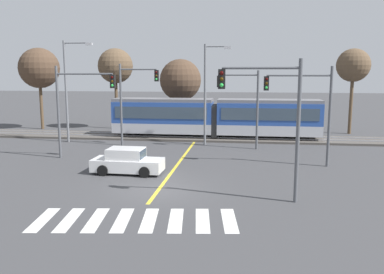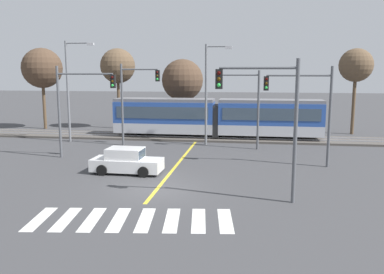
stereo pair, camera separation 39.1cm
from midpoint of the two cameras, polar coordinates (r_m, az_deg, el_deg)
The scene contains 26 objects.
ground_plane at distance 21.21m, azimuth -5.27°, elevation -7.41°, with size 200.00×200.00×0.00m, color #3D3D3F.
track_bed at distance 37.02m, azimuth 0.41°, elevation -0.06°, with size 120.00×4.00×0.18m, color #4C4742.
rail_near at distance 36.29m, azimuth 0.27°, elevation -0.03°, with size 120.00×0.08×0.10m, color #939399.
rail_far at distance 37.70m, azimuth 0.55°, elevation 0.32°, with size 120.00×0.08×0.10m, color #939399.
light_rail_tram at distance 36.57m, azimuth 2.95°, elevation 2.91°, with size 18.50×2.64×3.43m.
crosswalk_stripe_0 at distance 18.24m, azimuth -20.80°, elevation -10.79°, with size 0.56×2.80×0.01m, color silver.
crosswalk_stripe_1 at distance 17.87m, azimuth -17.45°, elevation -11.02°, with size 0.56×2.80×0.01m, color silver.
crosswalk_stripe_2 at distance 17.57m, azimuth -13.97°, elevation -11.21°, with size 0.56×2.80×0.01m, color silver.
crosswalk_stripe_3 at distance 17.33m, azimuth -10.38°, elevation -11.38°, with size 0.56×2.80×0.01m, color silver.
crosswalk_stripe_4 at distance 17.16m, azimuth -6.69°, elevation -11.50°, with size 0.56×2.80×0.01m, color silver.
crosswalk_stripe_5 at distance 17.06m, azimuth -2.95°, elevation -11.57°, with size 0.56×2.80×0.01m, color silver.
crosswalk_stripe_6 at distance 17.03m, azimuth 0.82°, elevation -11.60°, with size 0.56×2.80×0.01m, color silver.
crosswalk_stripe_7 at distance 17.07m, azimuth 4.59°, elevation -11.58°, with size 0.56×2.80×0.01m, color silver.
lane_centre_line at distance 26.95m, azimuth -2.39°, elevation -3.77°, with size 0.20×16.77×0.01m, color gold.
sedan_crossing at distance 24.70m, azimuth -9.49°, elevation -3.44°, with size 4.24×2.00×1.52m.
traffic_light_near_right at distance 18.83m, azimuth 10.60°, elevation 3.89°, with size 3.75×0.38×6.62m.
traffic_light_far_left at distance 33.31m, azimuth -8.66°, elevation 6.14°, with size 3.25×0.38×6.66m.
traffic_light_mid_left at distance 29.20m, azimuth -16.25°, elevation 5.24°, with size 4.25×0.38×6.43m.
traffic_light_far_right at distance 31.87m, azimuth 6.95°, elevation 5.53°, with size 3.25×0.38×6.13m.
traffic_light_mid_right at distance 26.73m, azimuth 15.50°, elevation 4.84°, with size 4.25×0.38×6.38m.
street_lamp_west at distance 36.29m, azimuth -17.22°, elevation 7.01°, with size 2.58×0.28×8.59m.
street_lamp_centre at distance 33.34m, azimuth 1.86°, elevation 6.84°, with size 2.17×0.28×8.22m.
bare_tree_far_west at distance 45.64m, azimuth -20.89°, elevation 8.99°, with size 4.16×4.16×8.46m.
bare_tree_west at distance 43.84m, azimuth -10.96°, elevation 9.72°, with size 3.64×3.64×8.43m.
bare_tree_east at distance 42.18m, azimuth -1.90°, elevation 7.98°, with size 4.27×4.27×7.30m.
bare_tree_far_east at distance 42.18m, azimuth 21.45°, elevation 9.27°, with size 3.18×3.18×8.22m.
Camera 1 is at (4.43, -19.83, 6.05)m, focal length 38.00 mm.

